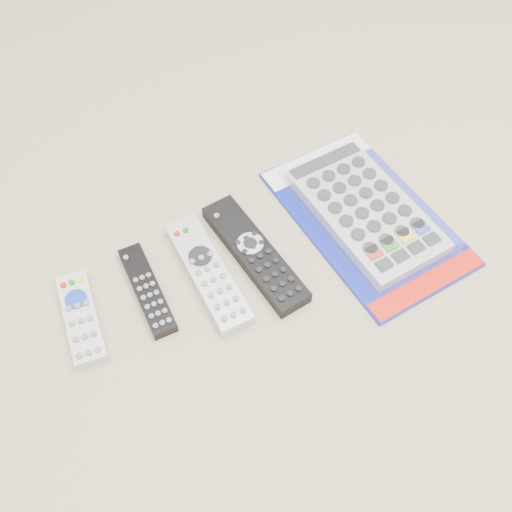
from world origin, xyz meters
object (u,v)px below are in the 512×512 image
remote_slim_black (147,290)px  jumbo_remote_packaged (366,209)px  remote_small_grey (82,318)px  remote_large_black (255,254)px  remote_silver_dvd (208,273)px

remote_slim_black → jumbo_remote_packaged: size_ratio=0.48×
remote_small_grey → remote_slim_black: (0.10, -0.01, -0.00)m
remote_slim_black → remote_large_black: (0.17, -0.03, 0.00)m
remote_silver_dvd → jumbo_remote_packaged: 0.27m
remote_small_grey → remote_silver_dvd: (0.19, -0.03, 0.00)m
remote_slim_black → remote_silver_dvd: remote_silver_dvd is taller
remote_slim_black → remote_large_black: 0.17m
remote_small_grey → remote_large_black: remote_large_black is taller
remote_small_grey → remote_silver_dvd: remote_silver_dvd is taller
remote_silver_dvd → remote_large_black: size_ratio=0.94×
remote_large_black → remote_small_grey: bearing=171.0°
remote_slim_black → remote_large_black: bearing=-4.3°
remote_small_grey → jumbo_remote_packaged: 0.46m
remote_slim_black → remote_large_black: remote_large_black is taller
remote_slim_black → jumbo_remote_packaged: (0.36, -0.06, 0.01)m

